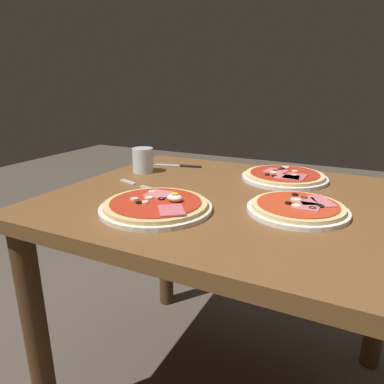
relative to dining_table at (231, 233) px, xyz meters
name	(u,v)px	position (x,y,z in m)	size (l,w,h in m)	color
dining_table	(231,233)	(0.00, 0.00, 0.00)	(1.06, 0.88, 0.75)	brown
pizza_foreground	(156,206)	(-0.14, -0.21, 0.13)	(0.30, 0.30, 0.05)	silver
pizza_across_left	(284,176)	(0.10, 0.26, 0.13)	(0.30, 0.30, 0.03)	white
pizza_across_right	(298,208)	(0.20, -0.06, 0.13)	(0.26, 0.26, 0.03)	white
water_glass_near	(143,162)	(-0.41, 0.13, 0.16)	(0.08, 0.08, 0.09)	silver
fork	(133,183)	(-0.35, -0.03, 0.12)	(0.15, 0.06, 0.00)	silver
knife	(181,166)	(-0.32, 0.28, 0.13)	(0.19, 0.06, 0.01)	silver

